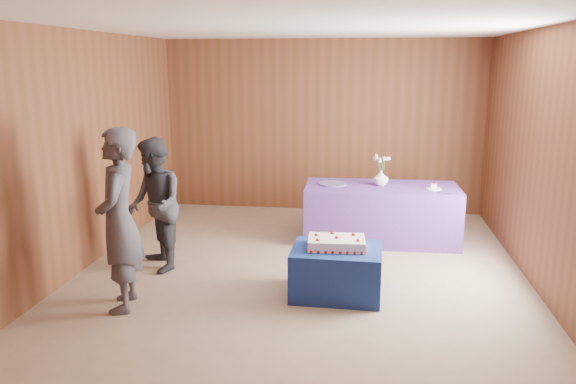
% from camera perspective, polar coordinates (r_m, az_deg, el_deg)
% --- Properties ---
extents(ground, '(6.00, 6.00, 0.00)m').
position_cam_1_polar(ground, '(6.34, 1.18, -8.60)').
color(ground, gray).
rests_on(ground, ground).
extents(room_shell, '(5.04, 6.04, 2.72)m').
position_cam_1_polar(room_shell, '(5.92, 1.26, 7.85)').
color(room_shell, brown).
rests_on(room_shell, ground).
extents(cake_table, '(0.92, 0.72, 0.50)m').
position_cam_1_polar(cake_table, '(5.82, 4.94, -8.05)').
color(cake_table, navy).
rests_on(cake_table, ground).
extents(serving_table, '(2.02, 0.95, 0.75)m').
position_cam_1_polar(serving_table, '(7.58, 9.42, -2.16)').
color(serving_table, '#613696').
rests_on(serving_table, ground).
extents(sheet_cake, '(0.62, 0.44, 0.14)m').
position_cam_1_polar(sheet_cake, '(5.73, 4.94, -5.16)').
color(sheet_cake, white).
rests_on(sheet_cake, cake_table).
extents(vase, '(0.22, 0.22, 0.20)m').
position_cam_1_polar(vase, '(7.50, 9.42, 1.43)').
color(vase, white).
rests_on(vase, serving_table).
extents(flower_spray, '(0.23, 0.22, 0.17)m').
position_cam_1_polar(flower_spray, '(7.46, 9.49, 3.30)').
color(flower_spray, '#31692A').
rests_on(flower_spray, vase).
extents(platter, '(0.42, 0.42, 0.02)m').
position_cam_1_polar(platter, '(7.49, 4.54, 0.84)').
color(platter, '#654992').
rests_on(platter, serving_table).
extents(plate, '(0.25, 0.25, 0.01)m').
position_cam_1_polar(plate, '(7.43, 14.60, 0.31)').
color(plate, white).
rests_on(plate, serving_table).
extents(cake_slice, '(0.08, 0.07, 0.08)m').
position_cam_1_polar(cake_slice, '(7.42, 14.61, 0.59)').
color(cake_slice, white).
rests_on(cake_slice, plate).
extents(knife, '(0.25, 0.12, 0.00)m').
position_cam_1_polar(knife, '(7.24, 15.17, -0.08)').
color(knife, silver).
rests_on(knife, serving_table).
extents(guest_left, '(0.58, 0.73, 1.76)m').
position_cam_1_polar(guest_left, '(5.54, -16.80, -2.79)').
color(guest_left, '#3D3B46').
rests_on(guest_left, ground).
extents(guest_right, '(0.89, 0.94, 1.53)m').
position_cam_1_polar(guest_right, '(6.52, -13.40, -1.30)').
color(guest_right, '#2F3038').
rests_on(guest_right, ground).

